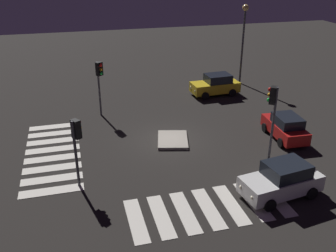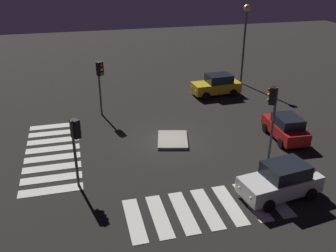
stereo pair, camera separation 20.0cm
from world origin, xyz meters
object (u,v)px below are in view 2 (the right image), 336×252
at_px(traffic_light_north, 272,106).
at_px(traffic_light_south, 100,75).
at_px(car_red, 286,128).
at_px(traffic_light_east, 76,136).
at_px(traffic_island, 173,140).
at_px(car_yellow, 217,85).
at_px(car_white, 281,181).
at_px(street_lamp, 245,30).

bearing_deg(traffic_light_north, traffic_light_south, -8.11).
distance_m(car_red, traffic_light_east, 13.31).
bearing_deg(traffic_light_north, traffic_island, 0.03).
height_order(car_yellow, traffic_light_north, traffic_light_north).
xyz_separation_m(car_white, car_red, (-5.61, 3.53, -0.06)).
height_order(traffic_island, car_yellow, car_yellow).
distance_m(traffic_light_south, traffic_light_north, 12.47).
bearing_deg(traffic_light_north, street_lamp, -69.94).
distance_m(traffic_light_south, traffic_light_east, 9.23).
bearing_deg(car_white, car_red, -130.26).
xyz_separation_m(car_red, traffic_light_east, (2.14, -12.99, 1.96)).
relative_size(traffic_island, car_white, 0.69).
height_order(traffic_light_east, street_lamp, street_lamp).
xyz_separation_m(traffic_island, traffic_light_east, (3.60, -5.90, 2.68)).
height_order(car_yellow, traffic_light_east, traffic_light_east).
height_order(car_yellow, street_lamp, street_lamp).
xyz_separation_m(traffic_island, traffic_light_south, (-5.40, -3.91, 2.98)).
bearing_deg(car_white, traffic_light_north, -115.29).
height_order(car_white, car_yellow, car_yellow).
distance_m(car_red, street_lamp, 12.32).
height_order(traffic_island, car_red, car_red).
distance_m(traffic_light_north, street_lamp, 14.51).
bearing_deg(traffic_light_east, street_lamp, 7.85).
xyz_separation_m(car_red, car_yellow, (-9.02, -1.22, 0.06)).
relative_size(car_red, street_lamp, 0.55).
xyz_separation_m(car_white, car_yellow, (-14.63, 2.31, 0.01)).
bearing_deg(traffic_island, street_lamp, 137.18).
height_order(traffic_island, traffic_light_east, traffic_light_east).
relative_size(traffic_light_south, traffic_light_east, 1.11).
xyz_separation_m(car_red, traffic_light_south, (-6.87, -11.00, 2.27)).
relative_size(traffic_island, traffic_light_south, 0.71).
bearing_deg(traffic_light_south, traffic_light_north, 7.97).
distance_m(car_white, car_red, 6.63).
bearing_deg(car_red, traffic_island, 81.65).
bearing_deg(traffic_island, traffic_light_east, -58.61).
relative_size(car_white, street_lamp, 0.60).
bearing_deg(car_red, street_lamp, -7.30).
bearing_deg(car_white, car_yellow, -107.02).
distance_m(traffic_island, traffic_light_south, 7.30).
relative_size(traffic_island, car_red, 0.75).
relative_size(car_red, car_yellow, 0.93).
xyz_separation_m(car_white, traffic_light_east, (-3.47, -9.46, 1.91)).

